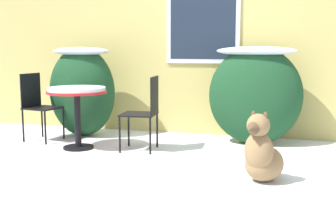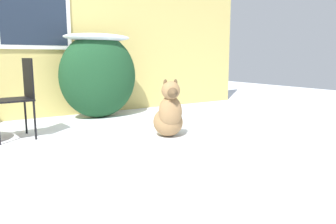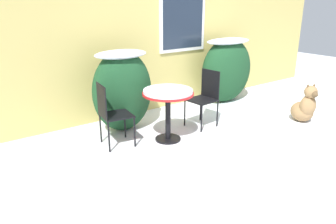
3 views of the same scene
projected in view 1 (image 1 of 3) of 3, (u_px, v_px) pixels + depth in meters
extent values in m
plane|color=white|center=(151.00, 175.00, 4.20)|extent=(16.00, 16.00, 0.00)
cube|color=tan|center=(199.00, 22.00, 6.05)|extent=(8.00, 0.06, 3.28)
cube|color=silver|center=(203.00, 3.00, 5.96)|extent=(1.06, 0.04, 1.70)
cube|color=#1E2838|center=(203.00, 3.00, 5.94)|extent=(0.94, 0.01, 1.58)
ellipsoid|color=#194223|center=(82.00, 92.00, 6.05)|extent=(0.98, 0.66, 1.28)
ellipsoid|color=white|center=(81.00, 51.00, 5.97)|extent=(0.84, 0.56, 0.12)
ellipsoid|color=#194223|center=(255.00, 96.00, 5.50)|extent=(1.21, 0.63, 1.28)
ellipsoid|color=white|center=(256.00, 51.00, 5.42)|extent=(1.03, 0.54, 0.12)
cylinder|color=black|center=(79.00, 147.00, 5.34)|extent=(0.38, 0.38, 0.03)
cylinder|color=black|center=(78.00, 120.00, 5.28)|extent=(0.08, 0.08, 0.68)
cylinder|color=red|center=(77.00, 92.00, 5.23)|extent=(0.74, 0.74, 0.03)
cylinder|color=white|center=(77.00, 89.00, 5.23)|extent=(0.71, 0.71, 0.04)
cube|color=black|center=(43.00, 108.00, 5.74)|extent=(0.47, 0.47, 0.02)
cube|color=black|center=(31.00, 90.00, 5.79)|extent=(0.07, 0.38, 0.46)
cylinder|color=black|center=(45.00, 128.00, 5.53)|extent=(0.02, 0.02, 0.44)
cylinder|color=black|center=(64.00, 123.00, 5.87)|extent=(0.02, 0.02, 0.44)
cylinder|color=black|center=(23.00, 126.00, 5.68)|extent=(0.02, 0.02, 0.44)
cylinder|color=black|center=(42.00, 121.00, 6.02)|extent=(0.02, 0.02, 0.44)
cube|color=black|center=(139.00, 114.00, 5.18)|extent=(0.45, 0.45, 0.02)
cube|color=black|center=(154.00, 95.00, 5.11)|extent=(0.05, 0.38, 0.46)
cylinder|color=black|center=(129.00, 129.00, 5.44)|extent=(0.02, 0.02, 0.44)
cylinder|color=black|center=(120.00, 135.00, 5.07)|extent=(0.02, 0.02, 0.44)
cylinder|color=black|center=(157.00, 130.00, 5.36)|extent=(0.02, 0.02, 0.44)
cylinder|color=black|center=(150.00, 136.00, 5.00)|extent=(0.02, 0.02, 0.44)
ellipsoid|color=#937047|center=(264.00, 164.00, 3.99)|extent=(0.48, 0.52, 0.34)
ellipsoid|color=#937047|center=(259.00, 151.00, 3.87)|extent=(0.34, 0.32, 0.37)
sphere|color=#937047|center=(258.00, 125.00, 3.81)|extent=(0.21, 0.21, 0.21)
cone|color=brown|center=(251.00, 129.00, 3.70)|extent=(0.14, 0.12, 0.12)
ellipsoid|color=brown|center=(253.00, 116.00, 3.85)|extent=(0.05, 0.04, 0.10)
ellipsoid|color=brown|center=(265.00, 117.00, 3.78)|extent=(0.05, 0.04, 0.10)
ellipsoid|color=#937047|center=(272.00, 168.00, 4.16)|extent=(0.14, 0.21, 0.06)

